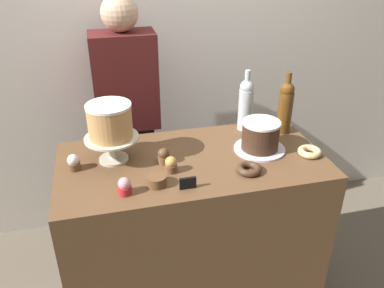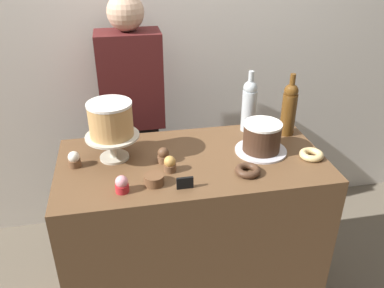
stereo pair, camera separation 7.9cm
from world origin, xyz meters
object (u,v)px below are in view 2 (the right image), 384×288
(cupcake_vanilla, at_px, (74,160))
(barista_figure, at_px, (134,125))
(cake_stand_pedestal, at_px, (113,142))
(cookie_stack, at_px, (154,180))
(wine_bottle_clear, at_px, (249,105))
(cupcake_caramel, at_px, (170,164))
(chocolate_round_cake, at_px, (262,137))
(price_sign_chalkboard, at_px, (185,183))
(donut_chocolate, at_px, (248,170))
(donut_glazed, at_px, (311,155))
(cupcake_chocolate, at_px, (163,155))
(wine_bottle_amber, at_px, (289,108))
(white_layer_cake, at_px, (111,119))
(cupcake_strawberry, at_px, (122,184))

(cupcake_vanilla, bearing_deg, barista_figure, 63.73)
(cake_stand_pedestal, distance_m, cookie_stack, 0.30)
(wine_bottle_clear, relative_size, cupcake_caramel, 4.38)
(chocolate_round_cake, relative_size, cupcake_caramel, 2.43)
(cupcake_caramel, height_order, cookie_stack, cupcake_caramel)
(cupcake_vanilla, distance_m, price_sign_chalkboard, 0.53)
(donut_chocolate, bearing_deg, donut_glazed, 12.69)
(cupcake_chocolate, bearing_deg, price_sign_chalkboard, -75.29)
(wine_bottle_amber, relative_size, price_sign_chalkboard, 4.65)
(cupcake_caramel, xyz_separation_m, cupcake_chocolate, (-0.02, 0.08, 0.00))
(white_layer_cake, relative_size, cookie_stack, 2.39)
(cupcake_vanilla, bearing_deg, donut_chocolate, -15.51)
(price_sign_chalkboard, bearing_deg, barista_figure, 100.62)
(donut_chocolate, bearing_deg, cupcake_chocolate, 154.25)
(wine_bottle_amber, height_order, cupcake_vanilla, wine_bottle_amber)
(price_sign_chalkboard, bearing_deg, cupcake_strawberry, 174.41)
(price_sign_chalkboard, height_order, barista_figure, barista_figure)
(cake_stand_pedestal, xyz_separation_m, donut_glazed, (0.91, -0.17, -0.07))
(cupcake_vanilla, xyz_separation_m, price_sign_chalkboard, (0.46, -0.27, -0.01))
(wine_bottle_clear, height_order, cupcake_chocolate, wine_bottle_clear)
(wine_bottle_clear, distance_m, barista_figure, 0.75)
(cake_stand_pedestal, distance_m, barista_figure, 0.60)
(white_layer_cake, relative_size, cupcake_vanilla, 2.70)
(chocolate_round_cake, distance_m, donut_chocolate, 0.23)
(price_sign_chalkboard, relative_size, barista_figure, 0.04)
(chocolate_round_cake, xyz_separation_m, cupcake_chocolate, (-0.47, -0.01, -0.05))
(cupcake_strawberry, distance_m, cupcake_caramel, 0.24)
(cake_stand_pedestal, bearing_deg, cupcake_vanilla, -166.97)
(cupcake_strawberry, bearing_deg, cupcake_vanilla, 130.10)
(wine_bottle_clear, height_order, cupcake_strawberry, wine_bottle_clear)
(white_layer_cake, bearing_deg, barista_figure, 78.00)
(cupcake_vanilla, xyz_separation_m, cupcake_caramel, (0.42, -0.12, 0.00))
(wine_bottle_clear, bearing_deg, cupcake_caramel, -144.69)
(cupcake_caramel, distance_m, donut_chocolate, 0.34)
(donut_chocolate, height_order, cookie_stack, cookie_stack)
(cake_stand_pedestal, xyz_separation_m, barista_figure, (0.12, 0.56, -0.18))
(chocolate_round_cake, bearing_deg, price_sign_chalkboard, -150.22)
(wine_bottle_amber, relative_size, cupcake_chocolate, 4.38)
(cupcake_chocolate, distance_m, barista_figure, 0.66)
(cupcake_caramel, relative_size, cupcake_chocolate, 1.00)
(cake_stand_pedestal, relative_size, wine_bottle_amber, 0.76)
(white_layer_cake, bearing_deg, wine_bottle_clear, 13.35)
(donut_chocolate, bearing_deg, white_layer_cake, 156.47)
(wine_bottle_amber, relative_size, donut_glazed, 2.91)
(chocolate_round_cake, distance_m, cupcake_vanilla, 0.87)
(chocolate_round_cake, height_order, wine_bottle_clear, wine_bottle_clear)
(donut_chocolate, distance_m, price_sign_chalkboard, 0.30)
(wine_bottle_amber, bearing_deg, cookie_stack, -155.17)
(chocolate_round_cake, distance_m, barista_figure, 0.87)
(wine_bottle_clear, distance_m, donut_chocolate, 0.46)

